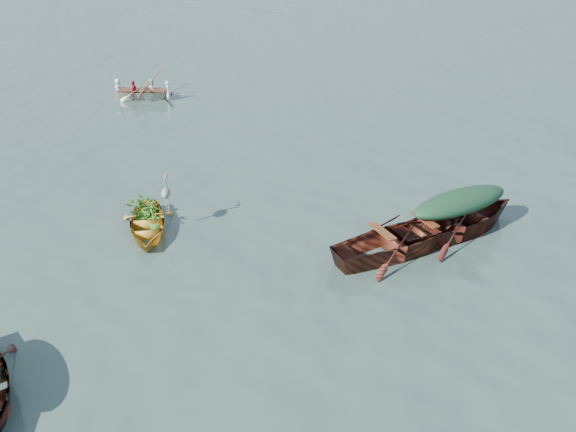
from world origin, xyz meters
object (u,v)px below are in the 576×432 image
(rowed_boat, at_px, (145,99))
(heron, at_px, (167,198))
(yellow_dinghy, at_px, (148,232))
(green_tarp_boat, at_px, (455,234))
(open_wooden_boat, at_px, (401,253))

(rowed_boat, distance_m, heron, 11.37)
(yellow_dinghy, relative_size, green_tarp_boat, 0.58)
(green_tarp_boat, xyz_separation_m, rowed_boat, (-9.96, 11.38, 0.00))
(yellow_dinghy, xyz_separation_m, heron, (0.53, 0.14, 0.86))
(green_tarp_boat, height_order, heron, heron)
(rowed_boat, height_order, heron, heron)
(yellow_dinghy, height_order, green_tarp_boat, green_tarp_boat)
(green_tarp_boat, distance_m, rowed_boat, 15.13)
(yellow_dinghy, bearing_deg, heron, 5.19)
(yellow_dinghy, bearing_deg, green_tarp_boat, -11.97)
(open_wooden_boat, distance_m, heron, 5.79)
(open_wooden_boat, bearing_deg, rowed_boat, 9.16)
(green_tarp_boat, xyz_separation_m, open_wooden_boat, (-1.51, -0.81, 0.00))
(open_wooden_boat, distance_m, rowed_boat, 14.84)
(green_tarp_boat, height_order, open_wooden_boat, green_tarp_boat)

